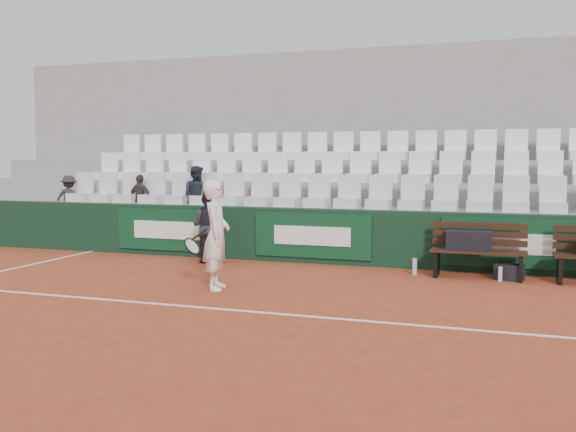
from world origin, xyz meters
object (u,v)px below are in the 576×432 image
object	(u,v)px
sports_bag_ground	(509,272)
spectator_c	(196,174)
water_bottle_far	(500,274)
ball_kid	(208,226)
spectator_a	(69,178)
sports_bag_left	(469,240)
water_bottle_near	(415,267)
spectator_b	(140,178)
bench_left	(478,264)
tennis_player	(216,235)

from	to	relation	value
sports_bag_ground	spectator_c	bearing A→B (deg)	169.07
water_bottle_far	spectator_c	xyz separation A→B (m)	(-5.98, 1.36, 1.50)
sports_bag_ground	ball_kid	xyz separation A→B (m)	(-5.29, 0.02, 0.55)
spectator_a	ball_kid	bearing A→B (deg)	149.20
water_bottle_far	sports_bag_left	bearing A→B (deg)	155.31
water_bottle_near	spectator_b	world-z (taller)	spectator_b
water_bottle_near	water_bottle_far	bearing A→B (deg)	-6.62
sports_bag_ground	spectator_b	distance (m)	7.65
ball_kid	spectator_b	distance (m)	2.58
bench_left	tennis_player	xyz separation A→B (m)	(-3.60, -2.18, 0.58)
sports_bag_ground	tennis_player	distance (m)	4.67
bench_left	spectator_a	bearing A→B (deg)	172.48
spectator_a	spectator_c	bearing A→B (deg)	165.50
bench_left	sports_bag_left	distance (m)	0.41
water_bottle_far	spectator_b	xyz separation A→B (m)	(-7.30, 1.36, 1.41)
water_bottle_far	spectator_a	xyz separation A→B (m)	(-9.11, 1.36, 1.39)
spectator_b	spectator_a	bearing A→B (deg)	8.36
sports_bag_left	spectator_c	size ratio (longest dim) A/B	0.58
bench_left	sports_bag_ground	bearing A→B (deg)	-2.74
bench_left	ball_kid	world-z (taller)	ball_kid
bench_left	ball_kid	size ratio (longest dim) A/B	1.11
spectator_a	spectator_b	distance (m)	1.82
bench_left	spectator_c	size ratio (longest dim) A/B	1.22
water_bottle_far	spectator_b	world-z (taller)	spectator_b
water_bottle_near	ball_kid	world-z (taller)	ball_kid
water_bottle_far	water_bottle_near	bearing A→B (deg)	173.38
ball_kid	spectator_b	size ratio (longest dim) A/B	1.29
sports_bag_left	spectator_b	xyz separation A→B (m)	(-6.80, 1.13, 0.92)
water_bottle_far	spectator_a	distance (m)	9.32
bench_left	spectator_c	world-z (taller)	spectator_c
spectator_b	sports_bag_left	bearing A→B (deg)	178.95
spectator_c	water_bottle_far	bearing A→B (deg)	-179.48
bench_left	water_bottle_near	size ratio (longest dim) A/B	5.46
sports_bag_left	water_bottle_far	distance (m)	0.74
water_bottle_far	tennis_player	world-z (taller)	tennis_player
spectator_a	spectator_c	size ratio (longest dim) A/B	0.82
sports_bag_left	water_bottle_near	bearing A→B (deg)	-175.02
water_bottle_near	tennis_player	distance (m)	3.43
bench_left	sports_bag_left	xyz separation A→B (m)	(-0.16, 0.03, 0.38)
tennis_player	spectator_a	xyz separation A→B (m)	(-5.16, 3.34, 0.70)
water_bottle_far	sports_bag_ground	bearing A→B (deg)	52.72
sports_bag_left	tennis_player	bearing A→B (deg)	-147.31
tennis_player	spectator_c	xyz separation A→B (m)	(-2.03, 3.34, 0.81)
tennis_player	water_bottle_near	bearing A→B (deg)	39.45
water_bottle_far	spectator_a	size ratio (longest dim) A/B	0.23
ball_kid	spectator_b	world-z (taller)	spectator_b
sports_bag_left	spectator_b	size ratio (longest dim) A/B	0.68
sports_bag_ground	water_bottle_far	world-z (taller)	sports_bag_ground
bench_left	water_bottle_far	distance (m)	0.41
water_bottle_far	spectator_c	world-z (taller)	spectator_c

